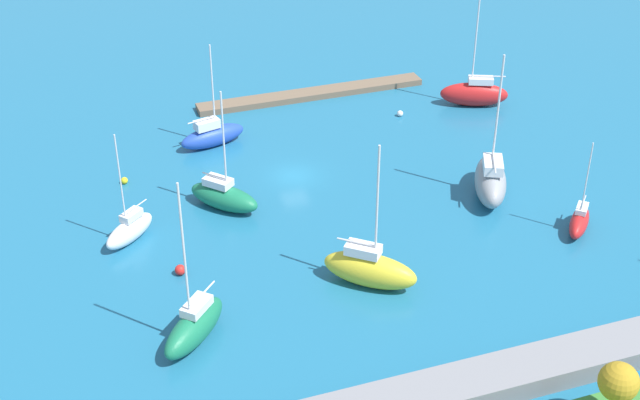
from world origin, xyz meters
The scene contains 15 objects.
water centered at (0.00, 0.00, 0.00)m, with size 160.00×160.00×0.00m, color #1E668C.
pier_dock centered at (-7.27, -16.35, 0.33)m, with size 25.78×2.28×0.67m, color brown.
breakwater centered at (0.00, 31.49, 0.76)m, with size 56.59×3.44×1.52m, color gray.
park_tree_center centered at (-8.77, 37.01, 3.84)m, with size 2.50×2.50×4.05m.
sailboat_green_far_north centered at (7.59, 3.40, 1.21)m, with size 6.33×6.71×11.25m.
sailboat_red_inner_mooring centered at (-19.75, 16.92, 0.99)m, with size 4.35×4.55×8.52m.
sailboat_yellow_outer_mooring centered at (-0.24, 18.10, 1.50)m, with size 7.23×6.63×12.20m.
sailboat_gray_near_pier centered at (-15.38, 9.38, 1.72)m, with size 5.88×8.32×13.42m.
sailboat_blue_by_breakwater centered at (5.82, -8.52, 1.19)m, with size 7.11×3.68×10.55m.
sailboat_white_lone_south centered at (16.20, 5.90, 1.10)m, with size 5.18×4.82×10.01m.
sailboat_green_lone_north centered at (13.86, 20.20, 1.32)m, with size 6.32×6.47×13.10m.
sailboat_red_mid_basin centered at (-23.16, -8.41, 1.45)m, with size 7.56×4.86×13.34m.
mooring_buoy_white centered at (-14.52, -8.54, 0.32)m, with size 0.65×0.65×0.65m, color white.
mooring_buoy_red centered at (13.26, 12.00, 0.43)m, with size 0.86×0.86×0.86m, color red.
mooring_buoy_yellow centered at (15.27, -3.81, 0.32)m, with size 0.64×0.64×0.64m, color yellow.
Camera 1 is at (21.44, 68.77, 40.87)m, focal length 49.55 mm.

